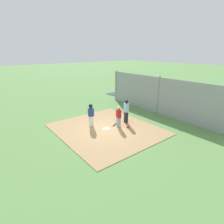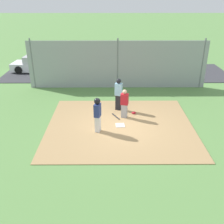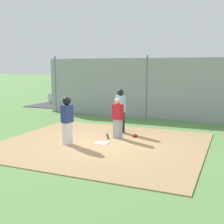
% 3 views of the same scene
% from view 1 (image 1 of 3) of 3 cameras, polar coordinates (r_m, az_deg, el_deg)
% --- Properties ---
extents(ground_plane, '(140.00, 140.00, 0.00)m').
position_cam_1_polar(ground_plane, '(12.89, -1.83, -5.49)').
color(ground_plane, '#5B8947').
extents(dirt_infield, '(7.20, 6.40, 0.03)m').
position_cam_1_polar(dirt_infield, '(12.89, -1.83, -5.43)').
color(dirt_infield, '#A88456').
rests_on(dirt_infield, ground_plane).
extents(home_plate, '(0.46, 0.46, 0.02)m').
position_cam_1_polar(home_plate, '(12.88, -1.83, -5.33)').
color(home_plate, white).
rests_on(home_plate, dirt_infield).
extents(catcher, '(0.44, 0.35, 1.55)m').
position_cam_1_polar(catcher, '(12.94, 2.11, -1.42)').
color(catcher, '#9E9EA3').
rests_on(catcher, dirt_infield).
extents(umpire, '(0.44, 0.36, 1.82)m').
position_cam_1_polar(umpire, '(13.71, 4.53, 0.43)').
color(umpire, black).
rests_on(umpire, dirt_infield).
extents(runner, '(0.35, 0.43, 1.70)m').
position_cam_1_polar(runner, '(13.06, -6.71, -0.50)').
color(runner, silver).
rests_on(runner, dirt_infield).
extents(baseball_bat, '(0.40, 0.69, 0.06)m').
position_cam_1_polar(baseball_bat, '(13.56, 0.95, -3.94)').
color(baseball_bat, black).
rests_on(baseball_bat, dirt_infield).
extents(catcher_mask, '(0.24, 0.20, 0.12)m').
position_cam_1_polar(catcher_mask, '(13.10, 5.03, -4.72)').
color(catcher_mask, '#B21923').
rests_on(catcher_mask, dirt_infield).
extents(backstop_fence, '(12.00, 0.10, 3.35)m').
position_cam_1_polar(backstop_fence, '(16.23, 14.56, 5.04)').
color(backstop_fence, '#93999E').
rests_on(backstop_fence, ground_plane).
extents(parking_lot, '(18.00, 5.20, 0.04)m').
position_cam_1_polar(parking_lot, '(19.45, 20.48, 1.85)').
color(parking_lot, '#38383D').
rests_on(parking_lot, ground_plane).
extents(parked_car_dark, '(4.34, 2.19, 1.28)m').
position_cam_1_polar(parked_car_dark, '(17.52, 27.10, 1.18)').
color(parked_car_dark, black).
rests_on(parked_car_dark, parking_lot).
extents(parked_car_white, '(4.31, 2.12, 1.28)m').
position_cam_1_polar(parked_car_white, '(23.42, 7.88, 7.12)').
color(parked_car_white, silver).
rests_on(parked_car_white, parking_lot).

